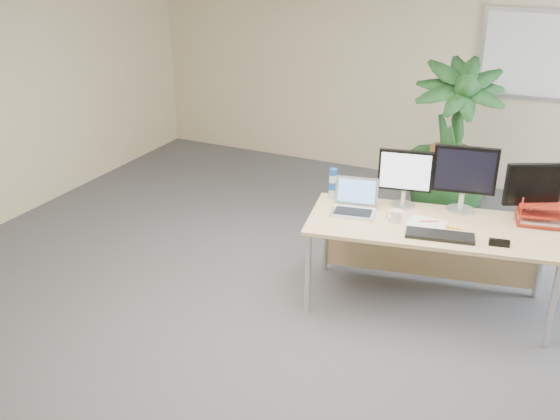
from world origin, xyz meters
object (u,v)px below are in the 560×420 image
at_px(monitor_left, 405,175).
at_px(laptop, 355,203).
at_px(floor_plant, 450,158).
at_px(desk, 430,236).
at_px(monitor_right, 464,175).

relative_size(monitor_left, laptop, 1.21).
bearing_deg(monitor_left, floor_plant, 84.26).
height_order(floor_plant, monitor_left, floor_plant).
distance_m(floor_plant, monitor_left, 1.27).
bearing_deg(laptop, monitor_left, 36.73).
relative_size(desk, floor_plant, 1.31).
xyz_separation_m(monitor_left, monitor_right, (0.44, 0.10, 0.04)).
xyz_separation_m(monitor_right, laptop, (-0.76, -0.34, -0.25)).
bearing_deg(monitor_right, monitor_left, -166.86).
xyz_separation_m(floor_plant, laptop, (-0.45, -1.49, 0.02)).
xyz_separation_m(desk, floor_plant, (-0.15, 1.37, 0.19)).
relative_size(monitor_right, laptop, 1.38).
relative_size(floor_plant, monitor_left, 3.18).
height_order(floor_plant, monitor_right, floor_plant).
bearing_deg(laptop, floor_plant, 73.19).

